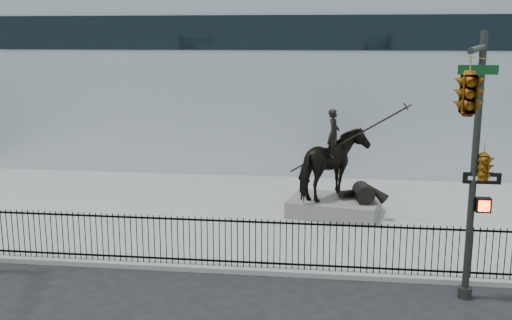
# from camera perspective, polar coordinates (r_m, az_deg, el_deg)

# --- Properties ---
(ground) EXTENTS (120.00, 120.00, 0.00)m
(ground) POSITION_cam_1_polar(r_m,az_deg,el_deg) (17.08, -4.81, -11.98)
(ground) COLOR black
(ground) RESTS_ON ground
(plaza) EXTENTS (30.00, 12.00, 0.15)m
(plaza) POSITION_cam_1_polar(r_m,az_deg,el_deg) (23.52, -1.27, -5.01)
(plaza) COLOR gray
(plaza) RESTS_ON ground
(building) EXTENTS (44.00, 14.00, 9.00)m
(building) POSITION_cam_1_polar(r_m,az_deg,el_deg) (35.51, 1.81, 7.94)
(building) COLOR silver
(building) RESTS_ON ground
(picket_fence) EXTENTS (22.10, 0.10, 1.50)m
(picket_fence) POSITION_cam_1_polar(r_m,az_deg,el_deg) (17.88, -4.02, -7.74)
(picket_fence) COLOR black
(picket_fence) RESTS_ON plaza
(statue_plinth) EXTENTS (3.71, 2.90, 0.62)m
(statue_plinth) POSITION_cam_1_polar(r_m,az_deg,el_deg) (23.10, 7.47, -4.43)
(statue_plinth) COLOR #615F59
(statue_plinth) RESTS_ON plaza
(equestrian_statue) EXTENTS (4.17, 3.02, 3.60)m
(equestrian_statue) POSITION_cam_1_polar(r_m,az_deg,el_deg) (22.69, 7.73, -0.53)
(equestrian_statue) COLOR black
(equestrian_statue) RESTS_ON statue_plinth
(traffic_signal_right) EXTENTS (2.17, 6.86, 7.00)m
(traffic_signal_right) POSITION_cam_1_polar(r_m,az_deg,el_deg) (13.78, 20.24, 2.64)
(traffic_signal_right) COLOR #262924
(traffic_signal_right) RESTS_ON ground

